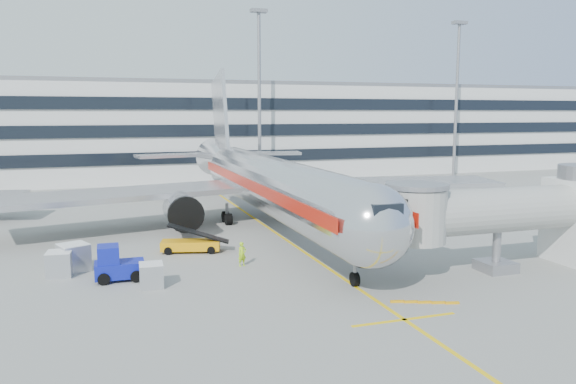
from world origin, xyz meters
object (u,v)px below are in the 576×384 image
object	(u,v)px
cargo_container_left	(60,264)
ramp_worker	(242,254)
belt_loader	(191,244)
cargo_container_right	(74,257)
main_jet	(265,182)
cargo_container_front	(151,275)
baggage_tug	(116,265)

from	to	relation	value
cargo_container_left	ramp_worker	world-z (taller)	ramp_worker
belt_loader	ramp_worker	size ratio (longest dim) A/B	2.80
cargo_container_right	ramp_worker	world-z (taller)	cargo_container_right
main_jet	cargo_container_left	world-z (taller)	main_jet
cargo_container_front	ramp_worker	xyz separation A→B (m)	(6.45, 2.88, 0.10)
main_jet	cargo_container_right	xyz separation A→B (m)	(-16.60, -10.56, -3.29)
cargo_container_left	cargo_container_right	bearing A→B (deg)	50.03
cargo_container_left	belt_loader	bearing A→B (deg)	22.04
baggage_tug	cargo_container_right	size ratio (longest dim) A/B	1.32
belt_loader	ramp_worker	xyz separation A→B (m)	(2.80, -5.17, 0.22)
baggage_tug	cargo_container_front	distance (m)	2.98
baggage_tug	cargo_container_front	size ratio (longest dim) A/B	2.05
cargo_container_left	cargo_container_front	xyz separation A→B (m)	(5.49, -4.34, -0.08)
main_jet	belt_loader	world-z (taller)	main_jet
cargo_container_front	main_jet	bearing A→B (deg)	53.09
cargo_container_left	cargo_container_right	distance (m)	1.30
cargo_container_right	cargo_container_front	world-z (taller)	cargo_container_right
cargo_container_right	cargo_container_front	bearing A→B (deg)	-48.86
baggage_tug	cargo_container_left	distance (m)	4.11
main_jet	cargo_container_left	size ratio (longest dim) A/B	29.51
main_jet	baggage_tug	bearing A→B (deg)	-135.49
main_jet	ramp_worker	bearing A→B (deg)	-112.87
cargo_container_left	ramp_worker	bearing A→B (deg)	-7.00
belt_loader	ramp_worker	distance (m)	5.88
belt_loader	cargo_container_right	world-z (taller)	belt_loader
cargo_container_left	cargo_container_front	size ratio (longest dim) A/B	1.15
main_jet	ramp_worker	world-z (taller)	main_jet
baggage_tug	cargo_container_left	bearing A→B (deg)	148.41
cargo_container_front	ramp_worker	size ratio (longest dim) A/B	0.87
belt_loader	baggage_tug	world-z (taller)	baggage_tug
baggage_tug	cargo_container_front	world-z (taller)	baggage_tug
belt_loader	cargo_container_right	size ratio (longest dim) A/B	2.06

